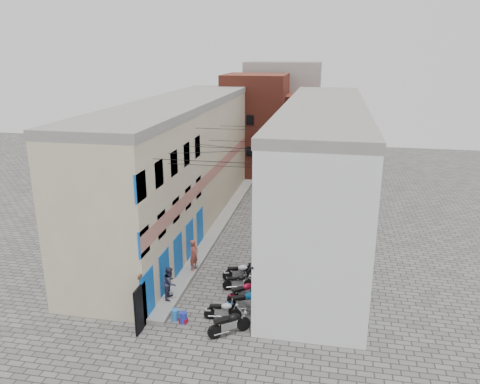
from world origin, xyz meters
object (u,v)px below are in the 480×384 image
Objects in this scene: motorcycle_d at (244,291)px; red_crate at (183,321)px; motorcycle_b at (223,309)px; motorcycle_g at (259,266)px; person_b at (170,283)px; motorcycle_a at (229,323)px; motorcycle_c at (246,300)px; water_jug_near at (183,318)px; water_jug_far at (175,315)px; motorcycle_e at (238,281)px; motorcycle_f at (239,271)px; person_a at (194,255)px.

motorcycle_d is 5.21× the size of red_crate.
motorcycle_b is 5.01m from motorcycle_g.
red_crate is at bearing -77.90° from motorcycle_b.
motorcycle_a is at bearing -124.52° from person_b.
water_jug_near is at bearing -86.68° from motorcycle_c.
motorcycle_c is 1.26× the size of person_b.
water_jug_near is 0.48m from water_jug_far.
motorcycle_g reaches higher than motorcycle_e.
water_jug_far is at bearing -51.60° from motorcycle_e.
water_jug_near is (-1.74, -0.66, -0.25)m from motorcycle_b.
motorcycle_f is at bearing -47.06° from person_b.
water_jug_far is (-2.19, -4.54, -0.27)m from motorcycle_f.
person_b is at bearing -117.95° from motorcycle_d.
red_crate is (-2.70, -5.58, -0.39)m from motorcycle_g.
motorcycle_c reaches higher than motorcycle_e.
motorcycle_a is at bearing -130.70° from person_a.
motorcycle_e is (-0.83, 2.10, -0.13)m from motorcycle_c.
motorcycle_f reaches higher than motorcycle_g.
motorcycle_c is at bearing 29.80° from water_jug_near.
motorcycle_f reaches higher than water_jug_near.
motorcycle_a is 2.87m from water_jug_far.
motorcycle_b is 3.00m from motorcycle_e.
water_jug_near is at bearing -38.36° from motorcycle_f.
motorcycle_e is (-0.54, 1.12, -0.07)m from motorcycle_d.
motorcycle_d is at bearing 46.35° from red_crate.
motorcycle_g is 4.67× the size of red_crate.
motorcycle_d is (-0.30, 0.98, -0.06)m from motorcycle_c.
red_crate is (-0.00, 0.00, -0.16)m from water_jug_near.
person_b reaches higher than motorcycle_d.
water_jug_near is at bearing -45.06° from motorcycle_e.
water_jug_far is (-2.20, -0.50, -0.25)m from motorcycle_b.
person_b reaches higher than motorcycle_e.
person_a is at bearing -113.95° from motorcycle_f.
motorcycle_c is 4.02m from motorcycle_g.
motorcycle_d is (0.10, 3.03, -0.05)m from motorcycle_a.
motorcycle_d is at bearing -0.51° from motorcycle_f.
water_jug_near is at bearing -77.87° from motorcycle_b.
motorcycle_e is 4.22m from water_jug_far.
motorcycle_e is 3.06× the size of water_jug_near.
red_crate is at bearing -44.21° from motorcycle_g.
motorcycle_b is 4.86× the size of red_crate.
person_a is 4.92m from water_jug_far.
red_crate is at bearing -138.46° from motorcycle_a.
person_b is (-0.27, -3.31, -0.05)m from person_a.
person_a reaches higher than person_b.
motorcycle_g is 0.96× the size of person_a.
person_a is 3.32m from person_b.
motorcycle_b is 3.31× the size of water_jug_far.
motorcycle_e is 0.97× the size of motorcycle_g.
person_b reaches higher than motorcycle_c.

